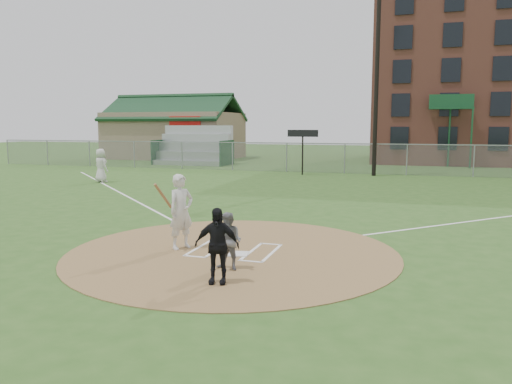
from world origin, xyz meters
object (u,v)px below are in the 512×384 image
(home_plate, at_px, (238,254))
(umpire, at_px, (217,246))
(ondeck_player, at_px, (101,166))
(batter_at_plate, at_px, (181,212))
(catcher, at_px, (229,241))

(home_plate, relative_size, umpire, 0.31)
(umpire, relative_size, ondeck_player, 0.82)
(home_plate, height_order, batter_at_plate, batter_at_plate)
(catcher, bearing_deg, umpire, -74.79)
(umpire, bearing_deg, batter_at_plate, 118.42)
(catcher, distance_m, ondeck_player, 19.19)
(catcher, distance_m, umpire, 0.98)
(home_plate, bearing_deg, ondeck_player, 134.79)
(catcher, distance_m, batter_at_plate, 2.38)
(home_plate, distance_m, catcher, 1.45)
(umpire, bearing_deg, home_plate, 87.68)
(catcher, xyz_separation_m, umpire, (0.10, -0.97, 0.14))
(catcher, bearing_deg, ondeck_player, 141.80)
(catcher, height_order, batter_at_plate, batter_at_plate)
(ondeck_player, bearing_deg, umpire, 151.88)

